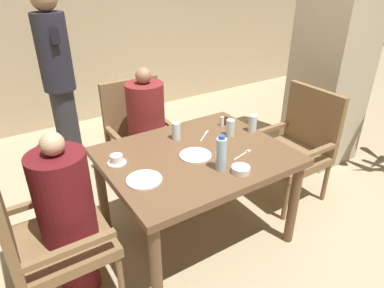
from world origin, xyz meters
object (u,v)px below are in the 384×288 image
(plate_main_right, at_px, (195,155))
(glass_tall_far, at_px, (230,128))
(chair_far_side, at_px, (140,132))
(glass_tall_mid, at_px, (253,123))
(standing_host, at_px, (58,77))
(water_bottle, at_px, (221,154))
(bowl_small, at_px, (241,170))
(glass_tall_near, at_px, (176,131))
(diner_in_far_chair, at_px, (147,130))
(plate_main_left, at_px, (144,180))
(diner_in_left_chair, at_px, (68,217))
(chair_right_side, at_px, (297,143))
(chair_left_side, at_px, (42,235))
(teacup_with_saucer, at_px, (117,160))

(plate_main_right, distance_m, glass_tall_far, 0.41)
(chair_far_side, relative_size, glass_tall_mid, 7.41)
(standing_host, xyz_separation_m, water_bottle, (0.51, -1.86, -0.10))
(bowl_small, relative_size, glass_tall_near, 0.89)
(diner_in_far_chair, height_order, water_bottle, diner_in_far_chair)
(standing_host, relative_size, glass_tall_far, 13.33)
(plate_main_left, distance_m, glass_tall_far, 0.84)
(water_bottle, bearing_deg, chair_far_side, 90.89)
(diner_in_far_chair, bearing_deg, glass_tall_mid, -51.84)
(diner_in_left_chair, height_order, chair_right_side, diner_in_left_chair)
(water_bottle, bearing_deg, chair_right_side, 13.91)
(diner_in_left_chair, distance_m, plate_main_right, 0.88)
(chair_left_side, relative_size, water_bottle, 4.05)
(glass_tall_mid, bearing_deg, plate_main_right, -171.33)
(diner_in_left_chair, relative_size, plate_main_right, 5.14)
(glass_tall_mid, relative_size, glass_tall_far, 1.00)
(diner_in_left_chair, bearing_deg, teacup_with_saucer, 23.39)
(glass_tall_mid, distance_m, glass_tall_far, 0.20)
(glass_tall_near, height_order, glass_tall_far, same)
(plate_main_right, distance_m, bowl_small, 0.35)
(diner_in_far_chair, distance_m, water_bottle, 1.06)
(chair_right_side, bearing_deg, chair_left_side, 180.00)
(diner_in_left_chair, xyz_separation_m, chair_right_side, (1.94, 0.00, -0.07))
(diner_in_far_chair, bearing_deg, chair_far_side, 90.00)
(bowl_small, xyz_separation_m, water_bottle, (-0.08, 0.10, 0.09))
(plate_main_left, height_order, teacup_with_saucer, teacup_with_saucer)
(chair_far_side, bearing_deg, chair_right_side, -41.53)
(teacup_with_saucer, bearing_deg, diner_in_left_chair, -156.61)
(bowl_small, height_order, glass_tall_far, glass_tall_far)
(bowl_small, relative_size, glass_tall_far, 0.89)
(chair_left_side, relative_size, glass_tall_far, 7.41)
(diner_in_left_chair, height_order, diner_in_far_chair, diner_in_far_chair)
(teacup_with_saucer, height_order, glass_tall_mid, glass_tall_mid)
(plate_main_left, height_order, water_bottle, water_bottle)
(bowl_small, bearing_deg, glass_tall_mid, 41.77)
(diner_in_left_chair, height_order, plate_main_left, diner_in_left_chair)
(plate_main_right, bearing_deg, glass_tall_mid, 8.67)
(standing_host, distance_m, water_bottle, 1.93)
(standing_host, distance_m, plate_main_right, 1.71)
(standing_host, bearing_deg, diner_in_far_chair, -59.66)
(chair_far_side, distance_m, plate_main_right, 0.98)
(diner_in_left_chair, height_order, teacup_with_saucer, diner_in_left_chair)
(chair_far_side, xyz_separation_m, water_bottle, (0.02, -1.18, 0.33))
(chair_far_side, distance_m, glass_tall_mid, 1.07)
(plate_main_left, bearing_deg, glass_tall_far, 13.73)
(diner_in_far_chair, xyz_separation_m, water_bottle, (0.02, -1.03, 0.25))
(plate_main_right, relative_size, glass_tall_near, 1.66)
(water_bottle, xyz_separation_m, glass_tall_far, (0.35, 0.34, -0.05))
(plate_main_left, bearing_deg, teacup_with_saucer, 102.20)
(chair_left_side, distance_m, chair_far_side, 1.40)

